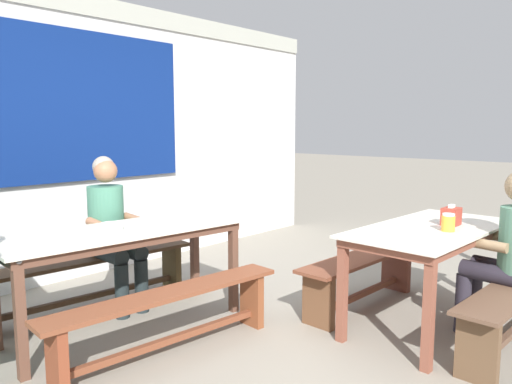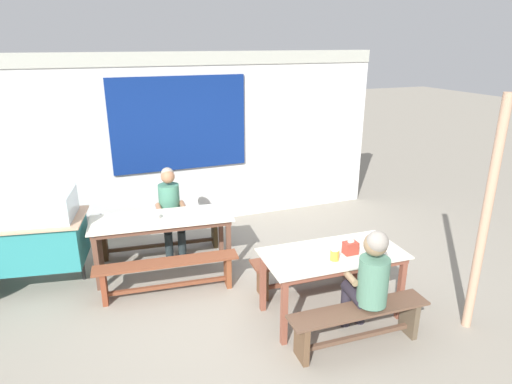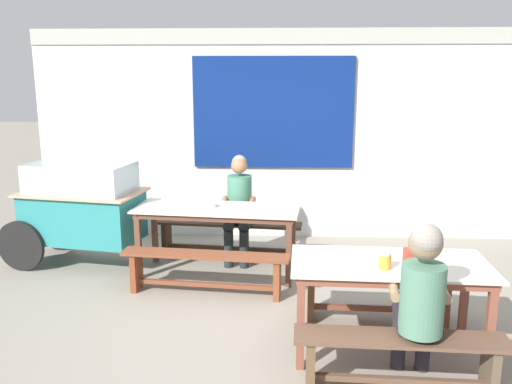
% 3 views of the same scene
% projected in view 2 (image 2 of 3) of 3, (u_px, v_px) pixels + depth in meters
% --- Properties ---
extents(ground_plane, '(40.00, 40.00, 0.00)m').
position_uv_depth(ground_plane, '(243.00, 306.00, 5.11)').
color(ground_plane, gray).
extents(backdrop_wall, '(6.59, 0.23, 2.77)m').
position_uv_depth(backdrop_wall, '(186.00, 138.00, 7.00)').
color(backdrop_wall, silver).
rests_on(backdrop_wall, ground_plane).
extents(dining_table_far, '(1.86, 0.83, 0.76)m').
position_uv_depth(dining_table_far, '(162.00, 223.00, 5.68)').
color(dining_table_far, silver).
rests_on(dining_table_far, ground_plane).
extents(dining_table_near, '(1.56, 0.81, 0.76)m').
position_uv_depth(dining_table_near, '(333.00, 259.00, 4.74)').
color(dining_table_near, beige).
rests_on(dining_table_near, ground_plane).
extents(bench_far_back, '(1.82, 0.46, 0.43)m').
position_uv_depth(bench_far_back, '(161.00, 232.00, 6.34)').
color(bench_far_back, '#412D1C').
rests_on(bench_far_back, ground_plane).
extents(bench_far_front, '(1.73, 0.41, 0.43)m').
position_uv_depth(bench_far_front, '(168.00, 271.00, 5.27)').
color(bench_far_front, brown).
rests_on(bench_far_front, ground_plane).
extents(bench_near_back, '(1.44, 0.37, 0.43)m').
position_uv_depth(bench_near_back, '(308.00, 267.00, 5.40)').
color(bench_near_back, brown).
rests_on(bench_near_back, ground_plane).
extents(bench_near_front, '(1.48, 0.35, 0.43)m').
position_uv_depth(bench_near_front, '(358.00, 322.00, 4.35)').
color(bench_near_front, brown).
rests_on(bench_near_front, ground_plane).
extents(food_cart, '(1.83, 1.05, 1.20)m').
position_uv_depth(food_cart, '(25.00, 233.00, 5.35)').
color(food_cart, teal).
rests_on(food_cart, ground_plane).
extents(person_near_front, '(0.44, 0.55, 1.25)m').
position_uv_depth(person_near_front, '(369.00, 278.00, 4.31)').
color(person_near_front, '#29242F').
rests_on(person_near_front, ground_plane).
extents(person_center_facing, '(0.41, 0.57, 1.26)m').
position_uv_depth(person_center_facing, '(170.00, 208.00, 6.17)').
color(person_center_facing, '#1E2829').
rests_on(person_center_facing, ground_plane).
extents(tissue_box, '(0.15, 0.11, 0.16)m').
position_uv_depth(tissue_box, '(350.00, 248.00, 4.68)').
color(tissue_box, '#9F372A').
rests_on(tissue_box, dining_table_near).
extents(condiment_jar, '(0.09, 0.09, 0.13)m').
position_uv_depth(condiment_jar, '(335.00, 255.00, 4.55)').
color(condiment_jar, gold).
rests_on(condiment_jar, dining_table_near).
extents(soup_bowl, '(0.16, 0.16, 0.05)m').
position_uv_depth(soup_bowl, '(154.00, 216.00, 5.62)').
color(soup_bowl, silver).
rests_on(soup_bowl, dining_table_far).
extents(wooden_support_post, '(0.09, 0.09, 2.49)m').
position_uv_depth(wooden_support_post, '(485.00, 219.00, 4.36)').
color(wooden_support_post, tan).
rests_on(wooden_support_post, ground_plane).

